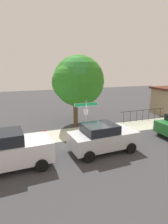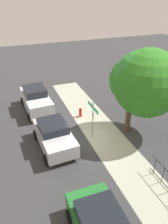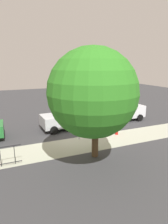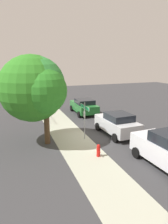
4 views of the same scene
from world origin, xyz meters
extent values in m
plane|color=#38383A|center=(0.00, 0.00, 0.00)|extent=(60.00, 60.00, 0.00)
cube|color=#ACAF9A|center=(2.00, 1.30, 0.00)|extent=(24.00, 2.60, 0.00)
cylinder|color=#9EA0A5|center=(-0.02, 0.40, 1.37)|extent=(0.07, 0.07, 2.74)
cube|color=#0F723D|center=(-0.02, 0.40, 2.39)|extent=(1.74, 0.02, 0.22)
cube|color=white|center=(-0.02, 0.40, 2.39)|extent=(1.77, 0.02, 0.25)
cube|color=silver|center=(-0.02, 0.42, 1.84)|extent=(0.32, 0.02, 0.42)
cylinder|color=#493621|center=(0.07, 3.12, 1.45)|extent=(0.37, 0.37, 2.91)
sphere|color=#2E8525|center=(-0.27, 3.34, 3.75)|extent=(3.13, 3.13, 3.13)
sphere|color=#328A37|center=(0.43, 3.59, 4.08)|extent=(3.69, 3.69, 3.69)
sphere|color=#2E7F21|center=(0.61, 3.88, 3.80)|extent=(4.46, 4.46, 4.46)
cube|color=white|center=(-5.35, -2.47, 0.85)|extent=(4.46, 2.12, 1.05)
cube|color=black|center=(-5.61, -2.49, 1.66)|extent=(2.18, 1.77, 0.58)
cylinder|color=black|center=(-3.91, -1.45, 0.32)|extent=(0.65, 0.25, 0.64)
cylinder|color=black|center=(-3.82, -3.35, 0.32)|extent=(0.65, 0.25, 0.64)
cylinder|color=black|center=(-6.88, -1.60, 0.32)|extent=(0.65, 0.25, 0.64)
cylinder|color=black|center=(-6.79, -3.50, 0.32)|extent=(0.65, 0.25, 0.64)
cube|color=silver|center=(0.03, -2.28, 0.77)|extent=(4.11, 2.11, 0.89)
cube|color=black|center=(-0.21, -2.30, 1.47)|extent=(2.01, 1.78, 0.51)
cylinder|color=black|center=(1.35, -1.26, 0.32)|extent=(0.65, 0.25, 0.64)
cylinder|color=black|center=(1.45, -3.17, 0.32)|extent=(0.65, 0.25, 0.64)
cylinder|color=black|center=(-1.38, -1.40, 0.32)|extent=(0.65, 0.25, 0.64)
cylinder|color=black|center=(-1.28, -3.31, 0.32)|extent=(0.65, 0.25, 0.64)
cube|color=black|center=(6.66, -2.04, 1.35)|extent=(2.03, 1.74, 0.47)
cylinder|color=black|center=(5.51, -1.06, 0.32)|extent=(0.64, 0.23, 0.64)
cylinder|color=black|center=(5.48, -2.99, 0.32)|extent=(0.64, 0.23, 0.64)
cylinder|color=black|center=(4.37, 2.30, 0.53)|extent=(0.03, 0.03, 1.05)
cylinder|color=black|center=(5.06, 2.30, 0.53)|extent=(0.03, 0.03, 1.05)
cylinder|color=red|center=(-2.99, 0.60, 0.31)|extent=(0.22, 0.22, 0.62)
sphere|color=red|center=(-2.99, 0.60, 0.68)|extent=(0.20, 0.20, 0.20)
cylinder|color=red|center=(-3.15, 0.60, 0.34)|extent=(0.10, 0.09, 0.09)
cylinder|color=red|center=(-2.83, 0.60, 0.34)|extent=(0.10, 0.09, 0.09)
camera|label=1|loc=(-4.86, -11.98, 5.04)|focal=30.53mm
camera|label=2|loc=(11.39, -4.58, 9.21)|focal=35.16mm
camera|label=3|loc=(4.63, 12.29, 5.16)|focal=30.95mm
camera|label=4|loc=(-13.57, 5.35, 5.73)|focal=33.51mm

